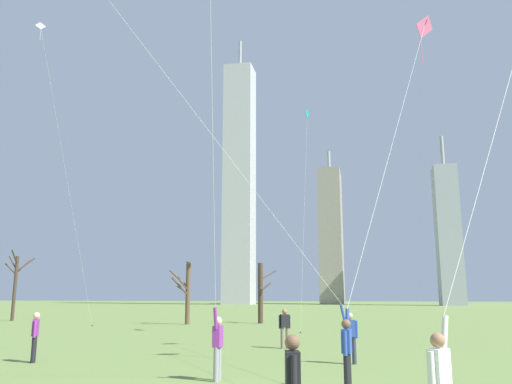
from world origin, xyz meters
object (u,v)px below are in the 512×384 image
Objects in this scene: bystander_far_off_by_trees at (285,326)px; bare_tree_rightmost at (15,283)px; kite_flyer_midfield_left_pink at (361,291)px; bare_tree_far_right_edge at (186,291)px; distant_kite_drifting_right_teal at (306,143)px; kite_flyer_far_back_yellow at (471,256)px; bystander_watching_nearby at (35,334)px; bare_tree_center at (261,292)px; kite_flyer_foreground_left_purple at (313,283)px; kite_flyer_midfield_right_red at (215,228)px; distant_kite_low_near_trees_white at (49,76)px.

bare_tree_rightmost is at bearing 144.62° from bystander_far_off_by_trees.
kite_flyer_midfield_left_pink is 29.10m from bare_tree_far_right_edge.
bystander_far_off_by_trees is 0.11× the size of distant_kite_drifting_right_teal.
kite_flyer_far_back_yellow is 28.19m from distant_kite_drifting_right_teal.
bystander_watching_nearby is 0.34× the size of bare_tree_center.
distant_kite_drifting_right_teal is (-2.03, 17.52, 10.08)m from kite_flyer_foreground_left_purple.
bystander_far_off_by_trees is (0.17, 9.97, -2.93)m from kite_flyer_midfield_right_red.
bystander_far_off_by_trees is at bearing -35.38° from bare_tree_rightmost.
kite_flyer_midfield_right_red is 10.40m from bystander_far_off_by_trees.
bare_tree_rightmost reaches higher than bystander_far_off_by_trees.
kite_flyer_midfield_left_pink is 24.17m from distant_kite_drifting_right_teal.
kite_flyer_foreground_left_purple is 25.24m from bare_tree_center.
bystander_watching_nearby is (-7.24, 3.60, -2.93)m from kite_flyer_midfield_right_red.
bare_tree_rightmost is at bearing 132.67° from kite_flyer_midfield_right_red.
bare_tree_center is (2.45, 25.92, 1.54)m from bystander_watching_nearby.
kite_flyer_midfield_left_pink reaches higher than bystander_far_off_by_trees.
bare_tree_center is (-8.28, 28.35, 0.16)m from kite_flyer_midfield_left_pink.
kite_flyer_foreground_left_purple is 9.97× the size of bystander_far_off_by_trees.
bare_tree_center is (14.08, 9.54, -15.72)m from distant_kite_low_near_trees_white.
bare_tree_center is at bearing 107.31° from kite_flyer_far_back_yellow.
distant_kite_low_near_trees_white is 4.66× the size of bare_tree_center.
bare_tree_rightmost is (-26.92, 29.20, -0.55)m from kite_flyer_midfield_right_red.
distant_kite_drifting_right_teal reaches higher than bare_tree_rightmost.
bare_tree_far_right_edge is at bearing 110.68° from kite_flyer_midfield_right_red.
bystander_far_off_by_trees is at bearing -75.79° from bare_tree_center.
kite_flyer_midfield_right_red is 8.37× the size of bystander_watching_nearby.
kite_flyer_foreground_left_purple is at bearing 9.82° from bystander_watching_nearby.
bystander_watching_nearby is 0.07× the size of distant_kite_low_near_trees_white.
kite_flyer_midfield_left_pink reaches higher than bare_tree_center.
kite_flyer_foreground_left_purple reaches higher than bystander_watching_nearby.
bystander_far_off_by_trees is at bearing 110.70° from kite_flyer_midfield_left_pink.
kite_flyer_midfield_right_red reaches higher than bystander_far_off_by_trees.
kite_flyer_far_back_yellow is 14.45m from bystander_watching_nearby.
bystander_watching_nearby is (-9.12, -1.58, -1.67)m from kite_flyer_foreground_left_purple.
bystander_watching_nearby is 0.27× the size of bare_tree_rightmost.
distant_kite_low_near_trees_white is 4.65× the size of bare_tree_far_right_edge.
kite_flyer_far_back_yellow reaches higher than bystander_far_off_by_trees.
kite_flyer_midfield_right_red is 28.76m from bare_tree_far_right_edge.
distant_kite_low_near_trees_white is (-19.03, 10.02, 17.26)m from bystander_far_off_by_trees.
kite_flyer_midfield_left_pink is 29.54m from bare_tree_center.
distant_kite_low_near_trees_white is (-18.87, 19.99, 14.33)m from kite_flyer_midfield_right_red.
bystander_watching_nearby is at bearing -110.38° from distant_kite_drifting_right_teal.
bare_tree_rightmost is (-30.41, 28.03, 1.00)m from kite_flyer_midfield_left_pink.
kite_flyer_midfield_left_pink is at bearing 113.80° from kite_flyer_far_back_yellow.
bystander_watching_nearby is at bearing -82.88° from bare_tree_far_right_edge.
bare_tree_far_right_edge reaches higher than bystander_watching_nearby.
kite_flyer_foreground_left_purple reaches higher than bare_tree_center.
distant_kite_low_near_trees_white is (-22.36, 18.82, 15.88)m from kite_flyer_midfield_left_pink.
bare_tree_center is at bearing 105.31° from kite_flyer_foreground_left_purple.
distant_kite_drifting_right_teal is (7.09, 19.09, 11.75)m from bystander_watching_nearby.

